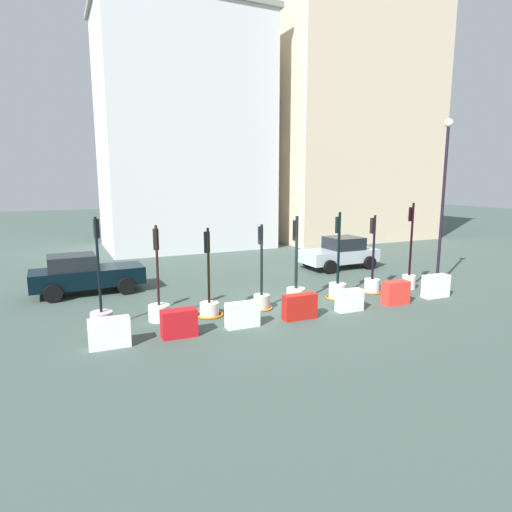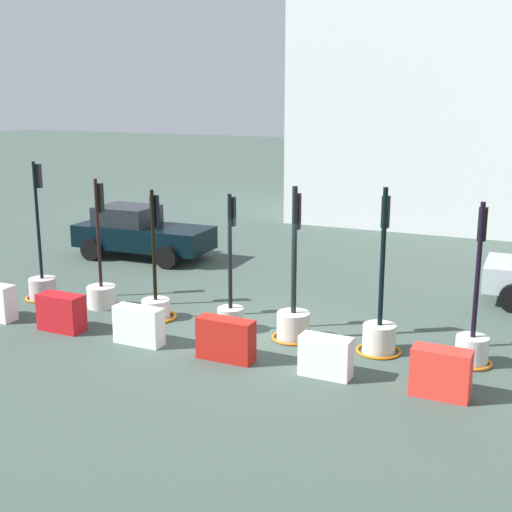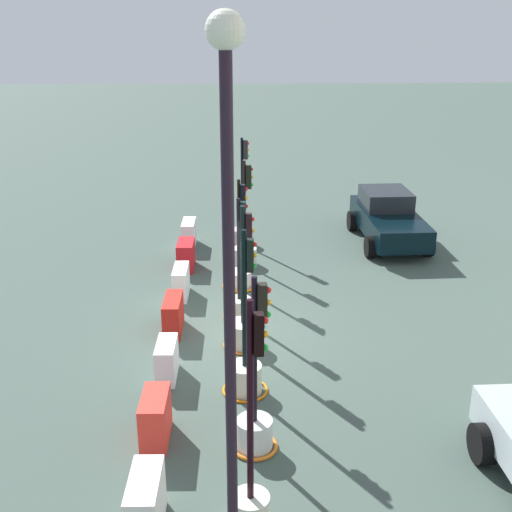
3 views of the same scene
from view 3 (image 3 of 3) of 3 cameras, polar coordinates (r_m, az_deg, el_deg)
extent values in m
plane|color=#3E4E47|center=(15.24, -2.42, -6.71)|extent=(120.00, 120.00, 0.00)
cylinder|color=#B3A5A9|center=(20.80, -1.20, 1.70)|extent=(0.68, 0.68, 0.54)
cylinder|color=black|center=(20.31, -1.24, 6.36)|extent=(0.08, 0.08, 2.94)
cube|color=black|center=(20.05, -0.96, 9.41)|extent=(0.18, 0.16, 0.59)
sphere|color=red|center=(20.00, -0.74, 9.96)|extent=(0.10, 0.10, 0.10)
sphere|color=orange|center=(20.03, -0.74, 9.41)|extent=(0.10, 0.10, 0.10)
sphere|color=green|center=(20.07, -0.74, 8.86)|extent=(0.10, 0.10, 0.10)
torus|color=orange|center=(20.88, -1.20, 1.09)|extent=(0.90, 0.90, 0.06)
cylinder|color=silver|center=(19.12, -0.99, -0.03)|extent=(0.70, 0.70, 0.53)
cylinder|color=black|center=(18.62, -1.02, 4.51)|extent=(0.08, 0.08, 2.62)
cube|color=black|center=(18.40, -0.67, 7.03)|extent=(0.16, 0.17, 0.68)
sphere|color=red|center=(18.34, -0.39, 7.71)|extent=(0.09, 0.09, 0.09)
sphere|color=orange|center=(18.40, -0.39, 7.02)|extent=(0.09, 0.09, 0.09)
sphere|color=green|center=(18.45, -0.39, 6.34)|extent=(0.09, 0.09, 0.09)
cylinder|color=silver|center=(17.58, -1.46, -2.05)|extent=(0.65, 0.65, 0.45)
cylinder|color=black|center=(17.06, -1.51, 2.62)|extent=(0.09, 0.09, 2.56)
cube|color=black|center=(16.84, -1.18, 5.17)|extent=(0.18, 0.13, 0.71)
sphere|color=red|center=(16.79, -0.92, 5.96)|extent=(0.11, 0.11, 0.11)
sphere|color=orange|center=(16.85, -0.92, 5.18)|extent=(0.11, 0.11, 0.11)
sphere|color=green|center=(16.91, -0.91, 4.40)|extent=(0.11, 0.11, 0.11)
torus|color=orange|center=(17.65, -1.46, -2.62)|extent=(0.96, 0.96, 0.07)
cylinder|color=#AFAEA0|center=(15.78, -1.49, -4.65)|extent=(0.58, 0.58, 0.52)
cylinder|color=black|center=(15.20, -1.54, 0.54)|extent=(0.09, 0.09, 2.52)
cube|color=black|center=(14.92, -1.16, 3.67)|extent=(0.15, 0.13, 0.63)
sphere|color=red|center=(14.86, -0.88, 4.44)|extent=(0.09, 0.09, 0.09)
sphere|color=orange|center=(14.92, -0.88, 3.67)|extent=(0.09, 0.09, 0.09)
sphere|color=green|center=(14.98, -0.87, 2.90)|extent=(0.09, 0.09, 0.09)
torus|color=orange|center=(15.87, -1.48, -5.37)|extent=(0.80, 0.80, 0.08)
cylinder|color=beige|center=(14.46, -1.11, -6.96)|extent=(0.70, 0.70, 0.59)
cylinder|color=black|center=(13.79, -1.16, -0.91)|extent=(0.11, 0.11, 2.69)
cube|color=black|center=(13.51, -0.66, 2.28)|extent=(0.14, 0.14, 0.74)
sphere|color=red|center=(13.44, -0.31, 3.28)|extent=(0.09, 0.09, 0.09)
sphere|color=orange|center=(13.51, -0.31, 2.28)|extent=(0.09, 0.09, 0.09)
sphere|color=green|center=(13.59, -0.31, 1.28)|extent=(0.09, 0.09, 0.09)
torus|color=orange|center=(14.59, -1.11, -7.88)|extent=(0.92, 0.92, 0.05)
cylinder|color=beige|center=(12.84, -0.98, -10.79)|extent=(0.66, 0.66, 0.58)
cylinder|color=black|center=(12.06, -1.03, -3.95)|extent=(0.10, 0.10, 2.78)
cube|color=black|center=(11.73, -0.51, 0.05)|extent=(0.15, 0.14, 0.63)
sphere|color=red|center=(11.66, -0.14, 1.03)|extent=(0.09, 0.09, 0.09)
sphere|color=orange|center=(11.74, -0.14, 0.06)|extent=(0.09, 0.09, 0.09)
sphere|color=green|center=(11.81, -0.14, -0.89)|extent=(0.09, 0.09, 0.09)
torus|color=orange|center=(12.98, -0.97, -11.79)|extent=(0.91, 0.91, 0.05)
cylinder|color=silver|center=(11.36, -0.14, -15.52)|extent=(0.63, 0.63, 0.56)
cylinder|color=black|center=(10.51, -0.15, -8.49)|extent=(0.09, 0.09, 2.62)
cube|color=black|center=(10.11, 0.55, -4.14)|extent=(0.16, 0.16, 0.63)
sphere|color=red|center=(10.03, 1.08, -3.04)|extent=(0.10, 0.10, 0.10)
sphere|color=orange|center=(10.12, 1.08, -4.14)|extent=(0.10, 0.10, 0.10)
sphere|color=green|center=(10.21, 1.07, -5.21)|extent=(0.10, 0.10, 0.10)
torus|color=orange|center=(11.51, -0.14, -16.50)|extent=(0.81, 0.81, 0.07)
cylinder|color=black|center=(8.79, -0.52, -13.03)|extent=(0.09, 0.09, 3.06)
cube|color=black|center=(8.26, 0.23, -6.95)|extent=(0.15, 0.14, 0.58)
sphere|color=red|center=(8.17, 0.80, -5.74)|extent=(0.09, 0.09, 0.09)
sphere|color=orange|center=(8.26, 0.79, -6.95)|extent=(0.09, 0.09, 0.09)
sphere|color=green|center=(8.35, 0.78, -8.13)|extent=(0.09, 0.09, 0.09)
cube|color=white|center=(20.75, -5.97, 1.98)|extent=(1.12, 0.44, 0.83)
cube|color=red|center=(18.91, -6.23, 0.08)|extent=(1.05, 0.50, 0.82)
cube|color=white|center=(17.04, -6.68, -2.31)|extent=(1.08, 0.40, 0.80)
cube|color=#B31C14|center=(15.18, -7.37, -5.23)|extent=(1.16, 0.43, 0.84)
cube|color=white|center=(13.38, -7.93, -9.15)|extent=(0.98, 0.42, 0.77)
cube|color=red|center=(11.60, -8.92, -14.03)|extent=(1.02, 0.48, 0.86)
cube|color=white|center=(9.92, -9.76, -20.90)|extent=(1.09, 0.48, 0.89)
cube|color=black|center=(21.35, 11.71, 2.95)|extent=(4.37, 1.77, 0.69)
cube|color=black|center=(21.71, 11.43, 5.02)|extent=(1.79, 1.52, 0.58)
cylinder|color=black|center=(20.50, 15.01, 0.91)|extent=(0.69, 0.29, 0.68)
cylinder|color=black|center=(20.00, 10.13, 0.82)|extent=(0.69, 0.29, 0.68)
cylinder|color=black|center=(22.93, 12.96, 3.16)|extent=(0.69, 0.29, 0.68)
cylinder|color=black|center=(22.48, 8.56, 3.12)|extent=(0.69, 0.29, 0.68)
cylinder|color=black|center=(11.66, 19.45, -15.42)|extent=(0.69, 0.29, 0.68)
cylinder|color=black|center=(6.96, -2.27, -10.74)|extent=(0.12, 0.12, 6.70)
sphere|color=silver|center=(5.96, -2.76, 19.40)|extent=(0.36, 0.36, 0.36)
camera|label=1|loc=(24.74, -35.65, 11.18)|focal=30.31mm
camera|label=2|loc=(15.09, -59.95, 3.48)|focal=48.26mm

